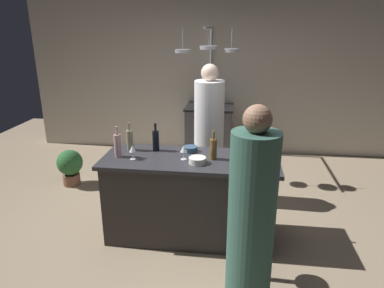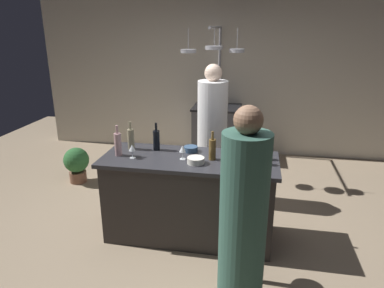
{
  "view_description": "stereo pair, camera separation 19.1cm",
  "coord_description": "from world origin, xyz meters",
  "px_view_note": "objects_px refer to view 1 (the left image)",
  "views": [
    {
      "loc": [
        0.44,
        -3.31,
        2.19
      ],
      "look_at": [
        0.0,
        0.15,
        1.0
      ],
      "focal_mm": 32.81,
      "sensor_mm": 36.0,
      "label": 1
    },
    {
      "loc": [
        0.63,
        -3.28,
        2.19
      ],
      "look_at": [
        0.0,
        0.15,
        1.0
      ],
      "focal_mm": 32.81,
      "sensor_mm": 36.0,
      "label": 2
    }
  ],
  "objects_px": {
    "potted_plant": "(70,165)",
    "wine_bottle_amber": "(213,149)",
    "guest_right": "(251,223)",
    "wine_bottle_red": "(256,147)",
    "chef": "(209,139)",
    "mixing_bowl_ceramic": "(197,160)",
    "wine_glass_near_left_guest": "(268,153)",
    "wine_bottle_rose": "(118,145)",
    "wine_glass_by_chef": "(184,150)",
    "stove_range": "(209,132)",
    "bar_stool_right": "(246,242)",
    "wine_bottle_dark": "(156,140)",
    "mixing_bowl_blue": "(191,149)",
    "pepper_mill": "(245,157)",
    "wine_bottle_white": "(130,140)",
    "wine_glass_near_right_guest": "(132,149)"
  },
  "relations": [
    {
      "from": "wine_bottle_dark",
      "to": "wine_bottle_white",
      "type": "height_order",
      "value": "wine_bottle_white"
    },
    {
      "from": "guest_right",
      "to": "wine_bottle_red",
      "type": "bearing_deg",
      "value": 86.15
    },
    {
      "from": "wine_bottle_dark",
      "to": "wine_bottle_white",
      "type": "bearing_deg",
      "value": -175.92
    },
    {
      "from": "chef",
      "to": "guest_right",
      "type": "relative_size",
      "value": 1.04
    },
    {
      "from": "guest_right",
      "to": "mixing_bowl_ceramic",
      "type": "xyz_separation_m",
      "value": [
        -0.5,
        0.84,
        0.15
      ]
    },
    {
      "from": "potted_plant",
      "to": "wine_bottle_amber",
      "type": "distance_m",
      "value": 2.45
    },
    {
      "from": "wine_bottle_amber",
      "to": "wine_bottle_rose",
      "type": "bearing_deg",
      "value": -176.63
    },
    {
      "from": "chef",
      "to": "wine_bottle_dark",
      "type": "height_order",
      "value": "chef"
    },
    {
      "from": "potted_plant",
      "to": "pepper_mill",
      "type": "height_order",
      "value": "pepper_mill"
    },
    {
      "from": "wine_glass_by_chef",
      "to": "potted_plant",
      "type": "bearing_deg",
      "value": 148.65
    },
    {
      "from": "wine_bottle_dark",
      "to": "wine_glass_near_right_guest",
      "type": "relative_size",
      "value": 2.07
    },
    {
      "from": "mixing_bowl_ceramic",
      "to": "wine_bottle_rose",
      "type": "bearing_deg",
      "value": 174.86
    },
    {
      "from": "chef",
      "to": "wine_bottle_amber",
      "type": "bearing_deg",
      "value": -82.65
    },
    {
      "from": "wine_bottle_red",
      "to": "wine_glass_by_chef",
      "type": "xyz_separation_m",
      "value": [
        -0.72,
        -0.16,
        -0.01
      ]
    },
    {
      "from": "bar_stool_right",
      "to": "potted_plant",
      "type": "xyz_separation_m",
      "value": [
        -2.44,
        1.67,
        -0.08
      ]
    },
    {
      "from": "wine_bottle_rose",
      "to": "wine_glass_by_chef",
      "type": "xyz_separation_m",
      "value": [
        0.68,
        0.01,
        -0.02
      ]
    },
    {
      "from": "wine_bottle_rose",
      "to": "bar_stool_right",
      "type": "bearing_deg",
      "value": -23.17
    },
    {
      "from": "wine_bottle_white",
      "to": "wine_bottle_amber",
      "type": "distance_m",
      "value": 0.92
    },
    {
      "from": "wine_bottle_dark",
      "to": "wine_glass_by_chef",
      "type": "height_order",
      "value": "wine_bottle_dark"
    },
    {
      "from": "wine_bottle_dark",
      "to": "wine_glass_by_chef",
      "type": "distance_m",
      "value": 0.41
    },
    {
      "from": "wine_glass_near_left_guest",
      "to": "wine_bottle_rose",
      "type": "bearing_deg",
      "value": -179.38
    },
    {
      "from": "bar_stool_right",
      "to": "pepper_mill",
      "type": "relative_size",
      "value": 3.24
    },
    {
      "from": "mixing_bowl_ceramic",
      "to": "stove_range",
      "type": "bearing_deg",
      "value": 92.0
    },
    {
      "from": "wine_bottle_white",
      "to": "mixing_bowl_blue",
      "type": "height_order",
      "value": "wine_bottle_white"
    },
    {
      "from": "bar_stool_right",
      "to": "pepper_mill",
      "type": "xyz_separation_m",
      "value": [
        -0.03,
        0.43,
        0.63
      ]
    },
    {
      "from": "bar_stool_right",
      "to": "mixing_bowl_ceramic",
      "type": "relative_size",
      "value": 4.0
    },
    {
      "from": "wine_glass_near_left_guest",
      "to": "mixing_bowl_ceramic",
      "type": "xyz_separation_m",
      "value": [
        -0.68,
        -0.09,
        -0.07
      ]
    },
    {
      "from": "wine_bottle_rose",
      "to": "wine_glass_by_chef",
      "type": "relative_size",
      "value": 2.2
    },
    {
      "from": "stove_range",
      "to": "guest_right",
      "type": "relative_size",
      "value": 0.53
    },
    {
      "from": "potted_plant",
      "to": "wine_bottle_red",
      "type": "distance_m",
      "value": 2.79
    },
    {
      "from": "chef",
      "to": "pepper_mill",
      "type": "distance_m",
      "value": 1.19
    },
    {
      "from": "guest_right",
      "to": "wine_bottle_red",
      "type": "xyz_separation_m",
      "value": [
        0.07,
        1.08,
        0.23
      ]
    },
    {
      "from": "wine_bottle_dark",
      "to": "mixing_bowl_blue",
      "type": "bearing_deg",
      "value": 2.29
    },
    {
      "from": "wine_glass_near_left_guest",
      "to": "wine_bottle_red",
      "type": "bearing_deg",
      "value": 125.99
    },
    {
      "from": "wine_bottle_red",
      "to": "wine_glass_near_left_guest",
      "type": "height_order",
      "value": "wine_bottle_red"
    },
    {
      "from": "pepper_mill",
      "to": "potted_plant",
      "type": "bearing_deg",
      "value": 152.76
    },
    {
      "from": "guest_right",
      "to": "wine_bottle_amber",
      "type": "bearing_deg",
      "value": 110.17
    },
    {
      "from": "potted_plant",
      "to": "wine_bottle_red",
      "type": "xyz_separation_m",
      "value": [
        2.53,
        -0.94,
        0.72
      ]
    },
    {
      "from": "mixing_bowl_blue",
      "to": "wine_bottle_red",
      "type": "bearing_deg",
      "value": -7.18
    },
    {
      "from": "guest_right",
      "to": "wine_glass_by_chef",
      "type": "relative_size",
      "value": 11.54
    },
    {
      "from": "wine_glass_by_chef",
      "to": "stove_range",
      "type": "bearing_deg",
      "value": 88.64
    },
    {
      "from": "wine_bottle_rose",
      "to": "mixing_bowl_blue",
      "type": "relative_size",
      "value": 2.17
    },
    {
      "from": "bar_stool_right",
      "to": "guest_right",
      "type": "bearing_deg",
      "value": -87.49
    },
    {
      "from": "wine_bottle_rose",
      "to": "wine_glass_near_left_guest",
      "type": "xyz_separation_m",
      "value": [
        1.51,
        0.02,
        -0.02
      ]
    },
    {
      "from": "chef",
      "to": "wine_glass_by_chef",
      "type": "distance_m",
      "value": 1.0
    },
    {
      "from": "chef",
      "to": "mixing_bowl_blue",
      "type": "distance_m",
      "value": 0.74
    },
    {
      "from": "wine_bottle_amber",
      "to": "wine_glass_near_left_guest",
      "type": "height_order",
      "value": "wine_bottle_amber"
    },
    {
      "from": "mixing_bowl_blue",
      "to": "bar_stool_right",
      "type": "bearing_deg",
      "value": -53.67
    },
    {
      "from": "wine_glass_near_right_guest",
      "to": "mixing_bowl_blue",
      "type": "xyz_separation_m",
      "value": [
        0.55,
        0.3,
        -0.08
      ]
    },
    {
      "from": "wine_glass_by_chef",
      "to": "wine_bottle_rose",
      "type": "bearing_deg",
      "value": -179.34
    }
  ]
}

